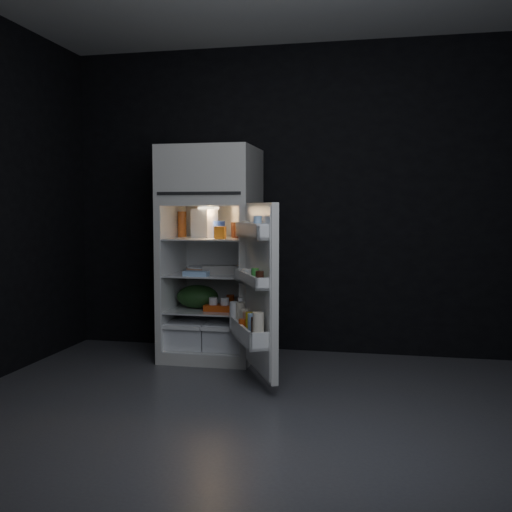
% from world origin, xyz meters
% --- Properties ---
extents(floor, '(4.00, 3.40, 0.00)m').
position_xyz_m(floor, '(0.00, 0.00, 0.00)').
color(floor, '#4E4E53').
rests_on(floor, ground).
extents(wall_back, '(4.00, 0.00, 2.70)m').
position_xyz_m(wall_back, '(0.00, 1.70, 1.35)').
color(wall_back, black).
rests_on(wall_back, ground).
extents(wall_front, '(4.00, 0.00, 2.70)m').
position_xyz_m(wall_front, '(0.00, -1.70, 1.35)').
color(wall_front, black).
rests_on(wall_front, ground).
extents(refrigerator, '(0.76, 0.71, 1.78)m').
position_xyz_m(refrigerator, '(-0.62, 1.32, 0.96)').
color(refrigerator, silver).
rests_on(refrigerator, ground).
extents(fridge_door, '(0.49, 0.73, 1.22)m').
position_xyz_m(fridge_door, '(-0.08, 0.60, 0.68)').
color(fridge_door, silver).
rests_on(fridge_door, ground).
extents(milk_jug, '(0.21, 0.21, 0.24)m').
position_xyz_m(milk_jug, '(-0.67, 1.28, 1.15)').
color(milk_jug, white).
rests_on(milk_jug, refrigerator).
extents(mayo_jar, '(0.13, 0.13, 0.14)m').
position_xyz_m(mayo_jar, '(-0.55, 1.30, 1.10)').
color(mayo_jar, '#1B3797').
rests_on(mayo_jar, refrigerator).
extents(jam_jar, '(0.11, 0.11, 0.13)m').
position_xyz_m(jam_jar, '(-0.40, 1.33, 1.09)').
color(jam_jar, black).
rests_on(jam_jar, refrigerator).
extents(amber_bottle, '(0.10, 0.10, 0.22)m').
position_xyz_m(amber_bottle, '(-0.89, 1.35, 1.14)').
color(amber_bottle, '#BF571E').
rests_on(amber_bottle, refrigerator).
extents(small_carton, '(0.09, 0.07, 0.10)m').
position_xyz_m(small_carton, '(-0.49, 1.12, 1.08)').
color(small_carton, orange).
rests_on(small_carton, refrigerator).
extents(egg_carton, '(0.34, 0.20, 0.07)m').
position_xyz_m(egg_carton, '(-0.51, 1.24, 0.76)').
color(egg_carton, gray).
rests_on(egg_carton, refrigerator).
extents(pie, '(0.39, 0.39, 0.04)m').
position_xyz_m(pie, '(-0.70, 1.36, 0.75)').
color(pie, tan).
rests_on(pie, refrigerator).
extents(flat_package, '(0.20, 0.10, 0.04)m').
position_xyz_m(flat_package, '(-0.67, 1.04, 0.75)').
color(flat_package, '#97BFE9').
rests_on(flat_package, refrigerator).
extents(wrapped_pkg, '(0.13, 0.11, 0.05)m').
position_xyz_m(wrapped_pkg, '(-0.36, 1.45, 0.75)').
color(wrapped_pkg, beige).
rests_on(wrapped_pkg, refrigerator).
extents(produce_bag, '(0.38, 0.33, 0.20)m').
position_xyz_m(produce_bag, '(-0.73, 1.27, 0.52)').
color(produce_bag, '#193815').
rests_on(produce_bag, refrigerator).
extents(yogurt_tray, '(0.26, 0.14, 0.05)m').
position_xyz_m(yogurt_tray, '(-0.51, 1.17, 0.45)').
color(yogurt_tray, '#CA4411').
rests_on(yogurt_tray, refrigerator).
extents(small_can_red, '(0.08, 0.08, 0.09)m').
position_xyz_m(small_can_red, '(-0.50, 1.48, 0.47)').
color(small_can_red, '#CA4411').
rests_on(small_can_red, refrigerator).
extents(small_can_silver, '(0.08, 0.08, 0.09)m').
position_xyz_m(small_can_silver, '(-0.40, 1.37, 0.47)').
color(small_can_silver, silver).
rests_on(small_can_silver, refrigerator).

